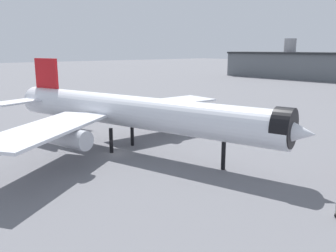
# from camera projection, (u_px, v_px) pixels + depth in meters

# --- Properties ---
(ground) EXTENTS (900.00, 900.00, 0.00)m
(ground) POSITION_uv_depth(u_px,v_px,m) (115.00, 153.00, 64.88)
(ground) COLOR slate
(airliner_near_gate) EXTENTS (62.74, 56.00, 16.91)m
(airliner_near_gate) POSITION_uv_depth(u_px,v_px,m) (131.00, 112.00, 64.87)
(airliner_near_gate) COLOR silver
(airliner_near_gate) RESTS_ON ground
(traffic_cone_near_nose) EXTENTS (0.47, 0.47, 0.59)m
(traffic_cone_near_nose) POSITION_uv_depth(u_px,v_px,m) (294.00, 136.00, 76.34)
(traffic_cone_near_nose) COLOR #F2600C
(traffic_cone_near_nose) RESTS_ON ground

